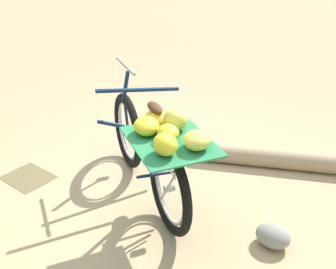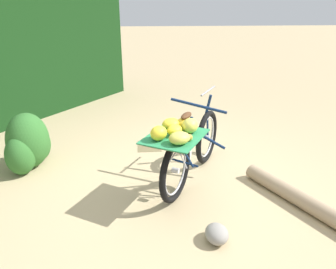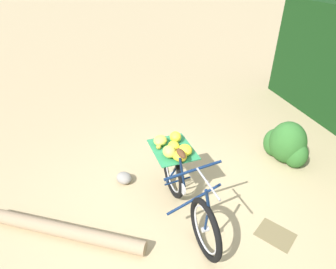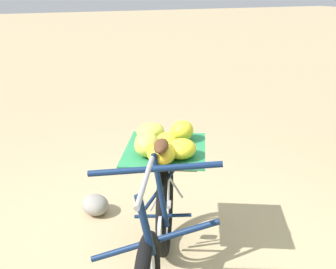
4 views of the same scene
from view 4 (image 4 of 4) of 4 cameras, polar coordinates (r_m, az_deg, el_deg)
bicycle at (r=2.72m, az=-1.08°, el=-10.17°), size 1.69×1.15×1.03m
path_stone at (r=3.76m, az=-9.48°, el=-9.05°), size 0.26×0.22×0.16m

